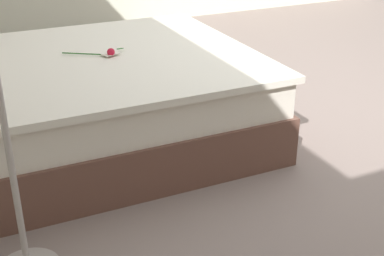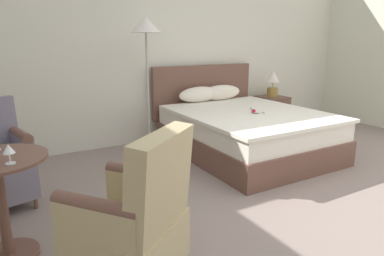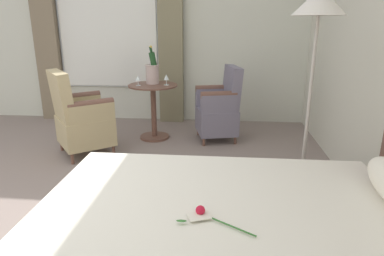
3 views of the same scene
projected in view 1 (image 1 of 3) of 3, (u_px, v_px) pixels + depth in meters
The scene contains 2 objects.
ground_plane at pixel (356, 120), 3.80m from camera, with size 8.12×8.12×0.00m, color gray.
bed at pixel (75, 100), 3.31m from camera, with size 1.69×2.15×1.09m.
Camera 1 is at (-2.65, 2.52, 1.57)m, focal length 50.00 mm.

